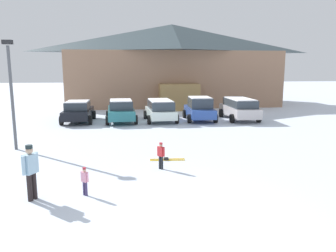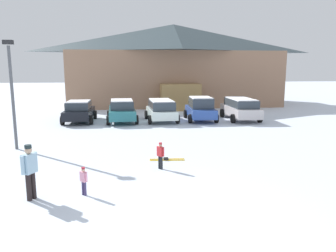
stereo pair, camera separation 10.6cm
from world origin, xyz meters
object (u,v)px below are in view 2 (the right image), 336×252
parked_blue_hatchback (200,109)px  parked_silver_wagon (240,108)px  parked_teal_hatchback (122,110)px  parked_white_suv (161,110)px  lamp_post (12,89)px  ski_lodge (173,64)px  pair_of_skis (167,159)px  skier_child_in_pink_snowsuit (84,179)px  parked_black_sedan (79,111)px  skier_child_in_red_jacket (160,154)px  skier_adult_in_blue_parka (30,169)px

parked_blue_hatchback → parked_silver_wagon: bearing=-0.0°
parked_teal_hatchback → parked_white_suv: (2.85, -0.16, 0.04)m
lamp_post → ski_lodge: bearing=62.2°
parked_blue_hatchback → pair_of_skis: size_ratio=2.73×
parked_teal_hatchback → parked_blue_hatchback: parked_blue_hatchback is taller
ski_lodge → lamp_post: 21.53m
parked_white_suv → lamp_post: 10.95m
parked_white_suv → skier_child_in_pink_snowsuit: (-3.63, -13.79, -0.35)m
parked_black_sedan → skier_child_in_pink_snowsuit: bearing=-80.9°
parked_silver_wagon → pair_of_skis: 12.23m
skier_child_in_red_jacket → skier_child_in_pink_snowsuit: bearing=-137.3°
parked_black_sedan → parked_blue_hatchback: parked_blue_hatchback is taller
parked_white_suv → skier_child_in_red_jacket: parked_white_suv is taller
parked_blue_hatchback → skier_adult_in_blue_parka: (-8.06, -13.99, 0.07)m
skier_adult_in_blue_parka → skier_child_in_pink_snowsuit: skier_adult_in_blue_parka is taller
ski_lodge → skier_child_in_pink_snowsuit: (-5.96, -25.28, -3.71)m
skier_child_in_red_jacket → lamp_post: (-6.62, 3.89, 2.31)m
parked_white_suv → skier_child_in_red_jacket: bearing=-95.3°
skier_child_in_pink_snowsuit → skier_child_in_red_jacket: bearing=42.7°
ski_lodge → pair_of_skis: (-3.01, -21.68, -4.19)m
parked_white_suv → skier_child_in_red_jacket: size_ratio=3.97×
ski_lodge → skier_adult_in_blue_parka: 26.72m
parked_black_sedan → skier_child_in_red_jacket: size_ratio=3.93×
ski_lodge → skier_adult_in_blue_parka: bearing=-106.4°
parked_blue_hatchback → parked_silver_wagon: 3.04m
lamp_post → skier_adult_in_blue_parka: bearing=-68.4°
skier_adult_in_blue_parka → lamp_post: lamp_post is taller
pair_of_skis → parked_teal_hatchback: bearing=101.8°
skier_child_in_pink_snowsuit → skier_child_in_red_jacket: skier_child_in_red_jacket is taller
parked_silver_wagon → parked_teal_hatchback: bearing=179.2°
skier_adult_in_blue_parka → skier_child_in_red_jacket: size_ratio=1.59×
skier_child_in_red_jacket → parked_black_sedan: bearing=112.4°
parked_blue_hatchback → skier_child_in_red_jacket: size_ratio=3.91×
skier_adult_in_blue_parka → pair_of_skis: skier_adult_in_blue_parka is taller
skier_adult_in_blue_parka → lamp_post: 7.18m
parked_blue_hatchback → lamp_post: bearing=-144.5°
parked_black_sedan → skier_child_in_pink_snowsuit: size_ratio=4.61×
parked_white_suv → parked_silver_wagon: size_ratio=0.90×
parked_silver_wagon → skier_adult_in_blue_parka: size_ratio=2.78×
parked_teal_hatchback → pair_of_skis: size_ratio=3.09×
parked_black_sedan → parked_teal_hatchback: bearing=-3.2°
parked_white_suv → parked_blue_hatchback: (2.92, 0.03, 0.01)m
parked_white_suv → parked_blue_hatchback: parked_blue_hatchback is taller
parked_white_suv → skier_child_in_red_jacket: (-1.06, -11.43, -0.26)m
ski_lodge → skier_child_in_pink_snowsuit: ski_lodge is taller
ski_lodge → parked_silver_wagon: (3.63, -11.45, -3.33)m
ski_lodge → skier_adult_in_blue_parka: ski_lodge is taller
ski_lodge → parked_silver_wagon: size_ratio=4.64×
parked_blue_hatchback → skier_child_in_pink_snowsuit: size_ratio=4.59×
ski_lodge → parked_blue_hatchback: (0.59, -11.45, -3.34)m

